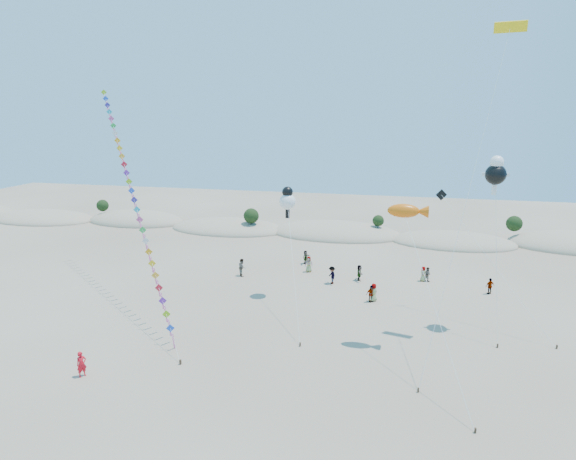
{
  "coord_description": "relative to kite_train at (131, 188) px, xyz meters",
  "views": [
    {
      "loc": [
        8.41,
        -21.54,
        17.08
      ],
      "look_at": [
        0.22,
        14.0,
        8.11
      ],
      "focal_mm": 30.0,
      "sensor_mm": 36.0,
      "label": 1
    }
  ],
  "objects": [
    {
      "name": "parafoil_kite",
      "position": [
        31.0,
        -0.72,
        12.13
      ],
      "size": [
        6.41,
        11.55,
        23.32
      ],
      "color": "#3F2D1E",
      "rests_on": "ground"
    },
    {
      "name": "beachgoers",
      "position": [
        22.12,
        7.53,
        -9.4
      ],
      "size": [
        34.78,
        11.24,
        1.88
      ],
      "color": "slate",
      "rests_on": "ground"
    },
    {
      "name": "fish_kite",
      "position": [
        24.77,
        -4.7,
        -0.09
      ],
      "size": [
        5.55,
        10.74,
        10.7
      ],
      "color": "#3F2D1E",
      "rests_on": "ground"
    },
    {
      "name": "flyer_foreground",
      "position": [
        4.2,
        -14.57,
        -9.37
      ],
      "size": [
        0.7,
        0.77,
        1.76
      ],
      "primitive_type": "imported",
      "rotation": [
        0.0,
        0.0,
        1.0
      ],
      "color": "red",
      "rests_on": "ground"
    },
    {
      "name": "ground",
      "position": [
        15.53,
        -17.94,
        -10.25
      ],
      "size": [
        160.0,
        160.0,
        0.0
      ],
      "primitive_type": "plane",
      "color": "#7B6A55",
      "rests_on": "ground"
    },
    {
      "name": "dune_ridge",
      "position": [
        16.59,
        27.2,
        -10.14
      ],
      "size": [
        145.3,
        11.49,
        5.57
      ],
      "color": "gray",
      "rests_on": "ground"
    },
    {
      "name": "cartoon_kite_high",
      "position": [
        31.23,
        -0.01,
        2.33
      ],
      "size": [
        2.0,
        4.95,
        13.87
      ],
      "color": "#3F2D1E",
      "rests_on": "ground"
    },
    {
      "name": "dark_kite",
      "position": [
        29.98,
        1.85,
        -2.91
      ],
      "size": [
        8.94,
        7.3,
        10.58
      ],
      "color": "#3F2D1E",
      "rests_on": "ground"
    },
    {
      "name": "kite_train",
      "position": [
        0.0,
        0.0,
        0.0
      ],
      "size": [
        18.94,
        21.96,
        20.02
      ],
      "color": "#3F2D1E",
      "rests_on": "ground"
    },
    {
      "name": "cartoon_kite_low",
      "position": [
        14.12,
        2.96,
        -1.02
      ],
      "size": [
        4.12,
        10.97,
        10.46
      ],
      "color": "#3F2D1E",
      "rests_on": "ground"
    }
  ]
}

